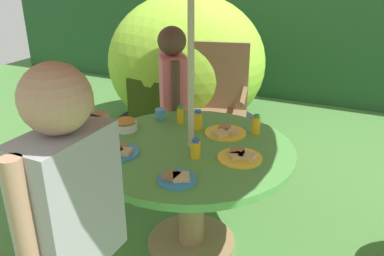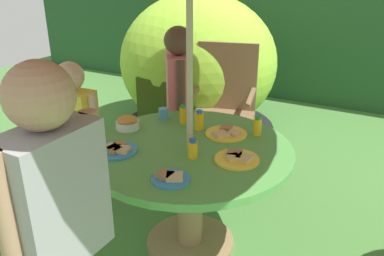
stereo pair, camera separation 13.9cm
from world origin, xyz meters
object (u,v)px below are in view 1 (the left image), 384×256
at_px(plate_far_right, 240,157).
at_px(wooden_chair, 216,101).
at_px(dome_tent, 186,63).
at_px(plate_far_left, 177,178).
at_px(child_in_yellow_shirt, 71,124).
at_px(cup_near, 160,114).
at_px(snack_bowl, 125,124).
at_px(juice_bottle_near_right, 196,149).
at_px(juice_bottle_near_left, 198,120).
at_px(child_in_pink_shirt, 173,86).
at_px(plate_back_edge, 117,151).
at_px(juice_bottle_center_front, 256,125).
at_px(garden_table, 191,170).
at_px(plate_mid_left, 225,132).
at_px(child_in_grey_shirt, 70,202).
at_px(juice_bottle_center_back, 181,115).

bearing_deg(plate_far_right, wooden_chair, 116.89).
height_order(dome_tent, plate_far_left, dome_tent).
distance_m(child_in_yellow_shirt, cup_near, 0.59).
bearing_deg(snack_bowl, juice_bottle_near_right, -16.31).
bearing_deg(plate_far_left, snack_bowl, 143.59).
height_order(juice_bottle_near_left, juice_bottle_near_right, juice_bottle_near_left).
height_order(child_in_pink_shirt, plate_far_left, child_in_pink_shirt).
relative_size(juice_bottle_near_left, cup_near, 1.83).
bearing_deg(child_in_yellow_shirt, cup_near, 33.97).
height_order(plate_back_edge, juice_bottle_center_front, juice_bottle_center_front).
distance_m(plate_far_left, plate_far_right, 0.41).
xyz_separation_m(garden_table, plate_back_edge, (-0.34, -0.25, 0.17)).
bearing_deg(plate_mid_left, child_in_yellow_shirt, -162.87).
distance_m(child_in_yellow_shirt, child_in_grey_shirt, 1.25).
bearing_deg(snack_bowl, juice_bottle_near_left, 26.57).
bearing_deg(child_in_pink_shirt, child_in_grey_shirt, -19.25).
relative_size(child_in_pink_shirt, juice_bottle_near_left, 9.74).
height_order(child_in_grey_shirt, plate_back_edge, child_in_grey_shirt).
height_order(plate_mid_left, juice_bottle_near_right, juice_bottle_near_right).
height_order(wooden_chair, child_in_grey_shirt, child_in_grey_shirt).
bearing_deg(wooden_chair, dome_tent, 118.08).
height_order(garden_table, plate_back_edge, plate_back_edge).
bearing_deg(juice_bottle_near_left, dome_tent, 117.73).
distance_m(snack_bowl, plate_far_left, 0.72).
relative_size(snack_bowl, plate_back_edge, 0.63).
distance_m(child_in_yellow_shirt, juice_bottle_near_right, 0.93).
bearing_deg(juice_bottle_center_front, dome_tent, 128.75).
relative_size(wooden_chair, plate_back_edge, 4.39).
bearing_deg(garden_table, plate_back_edge, -143.12).
bearing_deg(wooden_chair, juice_bottle_near_right, -87.78).
xyz_separation_m(plate_far_left, juice_bottle_center_front, (0.19, 0.72, 0.05)).
bearing_deg(juice_bottle_near_right, plate_back_edge, -161.90).
relative_size(plate_far_right, juice_bottle_near_left, 1.90).
distance_m(child_in_grey_shirt, plate_far_right, 1.02).
xyz_separation_m(child_in_grey_shirt, plate_mid_left, (0.14, 1.23, -0.19)).
bearing_deg(child_in_pink_shirt, wooden_chair, 121.03).
height_order(dome_tent, plate_mid_left, dome_tent).
height_order(child_in_pink_shirt, cup_near, child_in_pink_shirt).
distance_m(plate_far_left, juice_bottle_near_right, 0.27).
distance_m(juice_bottle_near_left, cup_near, 0.31).
xyz_separation_m(child_in_pink_shirt, plate_back_edge, (0.14, -0.95, -0.10)).
height_order(snack_bowl, cup_near, snack_bowl).
distance_m(plate_far_right, cup_near, 0.76).
distance_m(plate_mid_left, juice_bottle_near_left, 0.19).
bearing_deg(plate_back_edge, cup_near, 93.71).
bearing_deg(plate_mid_left, juice_bottle_near_right, -95.67).
bearing_deg(snack_bowl, wooden_chair, 79.43).
height_order(child_in_pink_shirt, child_in_yellow_shirt, child_in_pink_shirt).
relative_size(juice_bottle_near_right, juice_bottle_center_back, 0.88).
xyz_separation_m(child_in_grey_shirt, plate_far_right, (0.33, 0.95, -0.19)).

